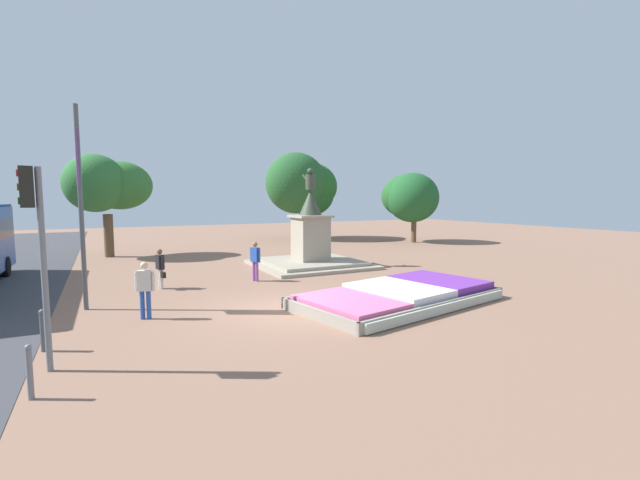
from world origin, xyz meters
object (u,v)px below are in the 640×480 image
at_px(kerb_bollard_south, 30,371).
at_px(banner_pole, 81,203).
at_px(pedestrian_with_handbag, 160,267).
at_px(pedestrian_near_planter, 255,258).
at_px(kerb_bollard_mid_a, 43,329).
at_px(statue_monument, 311,246).
at_px(traffic_light_near_crossing, 36,231).
at_px(flower_planter, 402,295).
at_px(pedestrian_crossing_plaza, 145,286).

bearing_deg(kerb_bollard_south, banner_pole, 84.11).
xyz_separation_m(pedestrian_with_handbag, pedestrian_near_planter, (3.79, -0.18, 0.11)).
xyz_separation_m(kerb_bollard_south, kerb_bollard_mid_a, (-0.08, 2.70, 0.00)).
bearing_deg(kerb_bollard_mid_a, pedestrian_with_handbag, 61.77).
height_order(statue_monument, traffic_light_near_crossing, statue_monument).
bearing_deg(statue_monument, traffic_light_near_crossing, -137.40).
relative_size(flower_planter, statue_monument, 1.37).
height_order(flower_planter, banner_pole, banner_pole).
bearing_deg(pedestrian_with_handbag, kerb_bollard_south, -109.92).
bearing_deg(kerb_bollard_mid_a, statue_monument, 37.90).
bearing_deg(traffic_light_near_crossing, pedestrian_near_planter, 46.54).
relative_size(statue_monument, pedestrian_crossing_plaza, 3.26).
bearing_deg(traffic_light_near_crossing, statue_monument, 42.60).
relative_size(statue_monument, banner_pole, 0.86).
xyz_separation_m(traffic_light_near_crossing, pedestrian_with_handbag, (3.10, 7.46, -2.00)).
bearing_deg(flower_planter, pedestrian_with_handbag, 139.10).
relative_size(traffic_light_near_crossing, banner_pole, 0.65).
bearing_deg(pedestrian_near_planter, traffic_light_near_crossing, -133.46).
bearing_deg(banner_pole, statue_monument, 24.96).
distance_m(traffic_light_near_crossing, pedestrian_with_handbag, 8.32).
bearing_deg(pedestrian_crossing_plaza, banner_pole, 128.94).
distance_m(kerb_bollard_south, kerb_bollard_mid_a, 2.70).
distance_m(banner_pole, pedestrian_near_planter, 7.06).
relative_size(flower_planter, pedestrian_near_planter, 4.49).
xyz_separation_m(pedestrian_near_planter, kerb_bollard_mid_a, (-7.03, -5.86, -0.45)).
height_order(banner_pole, kerb_bollard_mid_a, banner_pole).
height_order(statue_monument, pedestrian_near_planter, statue_monument).
height_order(flower_planter, pedestrian_near_planter, pedestrian_near_planter).
height_order(pedestrian_with_handbag, kerb_bollard_south, pedestrian_with_handbag).
height_order(flower_planter, traffic_light_near_crossing, traffic_light_near_crossing).
distance_m(pedestrian_near_planter, kerb_bollard_south, 11.04).
bearing_deg(traffic_light_near_crossing, banner_pole, 83.38).
distance_m(pedestrian_near_planter, kerb_bollard_mid_a, 9.17).
relative_size(pedestrian_with_handbag, kerb_bollard_south, 1.57).
bearing_deg(kerb_bollard_south, statue_monument, 45.92).
height_order(pedestrian_crossing_plaza, kerb_bollard_mid_a, pedestrian_crossing_plaza).
height_order(banner_pole, pedestrian_near_planter, banner_pole).
distance_m(statue_monument, kerb_bollard_mid_a, 13.84).
height_order(pedestrian_near_planter, pedestrian_crossing_plaza, pedestrian_crossing_plaza).
xyz_separation_m(flower_planter, kerb_bollard_mid_a, (-10.24, 0.01, 0.27)).
bearing_deg(pedestrian_near_planter, kerb_bollard_south, -129.10).
relative_size(statue_monument, kerb_bollard_mid_a, 5.54).
xyz_separation_m(flower_planter, statue_monument, (0.68, 8.50, 0.81)).
distance_m(flower_planter, banner_pole, 10.68).
height_order(pedestrian_with_handbag, pedestrian_near_planter, pedestrian_near_planter).
distance_m(pedestrian_with_handbag, kerb_bollard_south, 9.31).
height_order(pedestrian_near_planter, kerb_bollard_south, pedestrian_near_planter).
xyz_separation_m(traffic_light_near_crossing, kerb_bollard_south, (-0.07, -1.29, -2.35)).
relative_size(flower_planter, kerb_bollard_mid_a, 7.61).
relative_size(traffic_light_near_crossing, pedestrian_with_handbag, 2.65).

